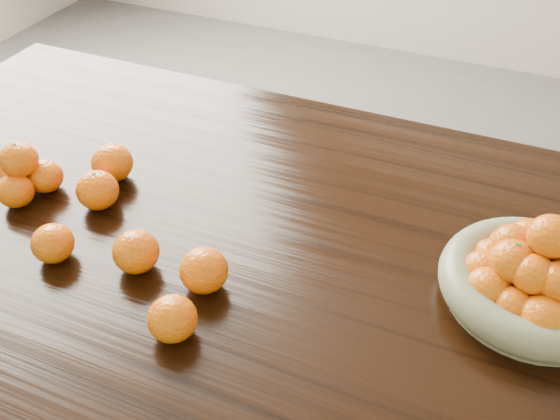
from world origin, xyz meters
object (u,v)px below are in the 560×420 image
at_px(dining_table, 288,273).
at_px(orange_pyramid, 24,174).
at_px(loose_orange_0, 98,190).
at_px(fruit_bowl, 537,277).

relative_size(dining_table, orange_pyramid, 14.88).
bearing_deg(loose_orange_0, orange_pyramid, -171.96).
height_order(dining_table, orange_pyramid, orange_pyramid).
xyz_separation_m(fruit_bowl, loose_orange_0, (-0.80, -0.07, -0.01)).
height_order(dining_table, loose_orange_0, loose_orange_0).
xyz_separation_m(dining_table, loose_orange_0, (-0.37, -0.05, 0.13)).
bearing_deg(orange_pyramid, fruit_bowl, 5.77).
bearing_deg(dining_table, orange_pyramid, -171.81).
height_order(orange_pyramid, loose_orange_0, orange_pyramid).
height_order(fruit_bowl, loose_orange_0, fruit_bowl).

